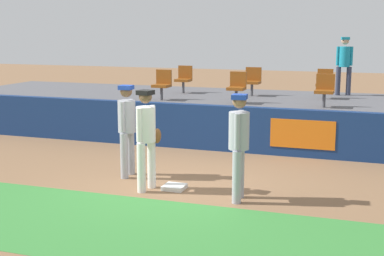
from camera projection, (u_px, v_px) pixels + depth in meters
name	position (u px, v px, depth m)	size (l,w,h in m)	color
ground_plane	(171.00, 186.00, 10.49)	(60.00, 60.00, 0.00)	#846042
grass_foreground_strip	(117.00, 226.00, 8.39)	(18.00, 2.80, 0.01)	#388438
first_base	(174.00, 187.00, 10.30)	(0.40, 0.40, 0.08)	white
player_fielder_home	(146.00, 133.00, 10.08)	(0.43, 0.56, 1.88)	white
player_runner_visitor	(239.00, 140.00, 9.45)	(0.39, 0.52, 1.88)	#9EA3AD
player_coach_visitor	(127.00, 124.00, 11.03)	(0.37, 0.52, 1.87)	#9EA3AD
field_wall	(221.00, 128.00, 13.49)	(18.00, 0.26, 1.12)	navy
bleacher_platform	(245.00, 115.00, 15.89)	(18.00, 4.80, 1.00)	#59595E
seat_front_left	(162.00, 83.00, 15.36)	(0.45, 0.44, 0.84)	#4C4C51
seat_front_center	(237.00, 86.00, 14.66)	(0.45, 0.44, 0.84)	#4C4C51
seat_front_right	(325.00, 89.00, 13.91)	(0.46, 0.44, 0.84)	#4C4C51
seat_back_right	(325.00, 82.00, 15.64)	(0.44, 0.44, 0.84)	#4C4C51
seat_back_center	(253.00, 80.00, 16.33)	(0.47, 0.44, 0.84)	#4C4C51
seat_back_left	(184.00, 78.00, 17.04)	(0.45, 0.44, 0.84)	#4C4C51
spectator_hooded	(344.00, 62.00, 16.33)	(0.48, 0.39, 1.73)	#33384C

